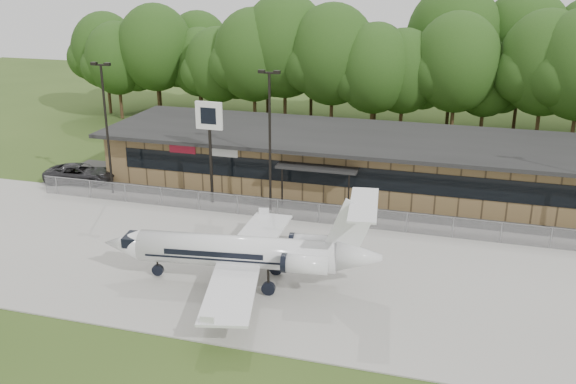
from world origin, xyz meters
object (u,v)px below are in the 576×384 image
(business_jet, at_px, (247,253))
(pole_sign, at_px, (209,127))
(suv, at_px, (80,174))
(terminal, at_px, (358,160))

(business_jet, height_order, pole_sign, pole_sign)
(business_jet, bearing_deg, pole_sign, 113.52)
(business_jet, height_order, suv, business_jet)
(suv, height_order, pole_sign, pole_sign)
(suv, distance_m, pole_sign, 13.40)
(terminal, distance_m, business_jet, 18.85)
(business_jet, relative_size, suv, 2.82)
(terminal, relative_size, suv, 7.26)
(suv, bearing_deg, business_jet, -134.74)
(business_jet, distance_m, suv, 23.17)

